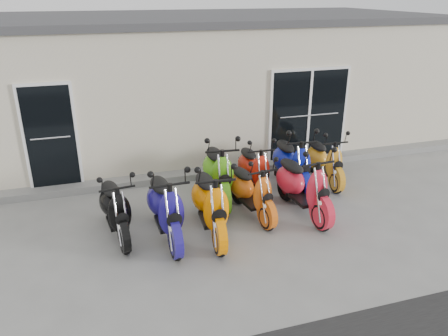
{
  "coord_description": "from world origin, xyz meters",
  "views": [
    {
      "loc": [
        -2.32,
        -6.92,
        3.97
      ],
      "look_at": [
        0.0,
        0.6,
        0.75
      ],
      "focal_mm": 35.0,
      "sensor_mm": 36.0,
      "label": 1
    }
  ],
  "objects_px": {
    "scooter_front_orange_a": "(210,195)",
    "scooter_back_blue": "(292,157)",
    "scooter_back_yellow": "(325,155)",
    "scooter_front_blue": "(165,199)",
    "scooter_front_red": "(303,178)",
    "scooter_front_orange_b": "(251,184)",
    "scooter_back_red": "(254,163)",
    "scooter_front_black": "(115,201)",
    "scooter_back_green": "(218,165)"
  },
  "relations": [
    {
      "from": "scooter_front_orange_a",
      "to": "scooter_back_blue",
      "type": "relative_size",
      "value": 1.0
    },
    {
      "from": "scooter_back_blue",
      "to": "scooter_back_yellow",
      "type": "relative_size",
      "value": 1.14
    },
    {
      "from": "scooter_front_blue",
      "to": "scooter_front_red",
      "type": "bearing_deg",
      "value": 0.85
    },
    {
      "from": "scooter_front_blue",
      "to": "scooter_back_blue",
      "type": "xyz_separation_m",
      "value": [
        2.89,
        1.19,
        0.0
      ]
    },
    {
      "from": "scooter_front_orange_b",
      "to": "scooter_back_red",
      "type": "height_order",
      "value": "scooter_back_red"
    },
    {
      "from": "scooter_front_blue",
      "to": "scooter_front_orange_a",
      "type": "bearing_deg",
      "value": -9.04
    },
    {
      "from": "scooter_back_red",
      "to": "scooter_front_black",
      "type": "bearing_deg",
      "value": -159.45
    },
    {
      "from": "scooter_back_red",
      "to": "scooter_back_yellow",
      "type": "relative_size",
      "value": 1.01
    },
    {
      "from": "scooter_back_red",
      "to": "scooter_back_yellow",
      "type": "xyz_separation_m",
      "value": [
        1.65,
        0.0,
        -0.0
      ]
    },
    {
      "from": "scooter_back_green",
      "to": "scooter_back_red",
      "type": "xyz_separation_m",
      "value": [
        0.82,
        0.13,
        -0.09
      ]
    },
    {
      "from": "scooter_front_red",
      "to": "scooter_back_green",
      "type": "height_order",
      "value": "scooter_back_green"
    },
    {
      "from": "scooter_front_blue",
      "to": "scooter_back_blue",
      "type": "bearing_deg",
      "value": 20.52
    },
    {
      "from": "scooter_front_orange_a",
      "to": "scooter_back_yellow",
      "type": "bearing_deg",
      "value": 28.67
    },
    {
      "from": "scooter_back_blue",
      "to": "scooter_front_orange_a",
      "type": "bearing_deg",
      "value": -144.02
    },
    {
      "from": "scooter_front_black",
      "to": "scooter_back_blue",
      "type": "bearing_deg",
      "value": 6.52
    },
    {
      "from": "scooter_front_red",
      "to": "scooter_back_green",
      "type": "relative_size",
      "value": 0.99
    },
    {
      "from": "scooter_front_blue",
      "to": "scooter_back_yellow",
      "type": "bearing_deg",
      "value": 17.53
    },
    {
      "from": "scooter_front_orange_b",
      "to": "scooter_front_red",
      "type": "relative_size",
      "value": 0.88
    },
    {
      "from": "scooter_front_orange_a",
      "to": "scooter_front_red",
      "type": "distance_m",
      "value": 1.86
    },
    {
      "from": "scooter_front_red",
      "to": "scooter_back_red",
      "type": "xyz_separation_m",
      "value": [
        -0.52,
        1.19,
        -0.08
      ]
    },
    {
      "from": "scooter_back_blue",
      "to": "scooter_back_yellow",
      "type": "bearing_deg",
      "value": 13.47
    },
    {
      "from": "scooter_front_blue",
      "to": "scooter_front_orange_b",
      "type": "xyz_separation_m",
      "value": [
        1.66,
        0.33,
        -0.09
      ]
    },
    {
      "from": "scooter_front_blue",
      "to": "scooter_back_blue",
      "type": "height_order",
      "value": "scooter_back_blue"
    },
    {
      "from": "scooter_back_yellow",
      "to": "scooter_front_black",
      "type": "bearing_deg",
      "value": -164.45
    },
    {
      "from": "scooter_front_orange_b",
      "to": "scooter_back_blue",
      "type": "bearing_deg",
      "value": 26.96
    },
    {
      "from": "scooter_front_black",
      "to": "scooter_front_blue",
      "type": "xyz_separation_m",
      "value": [
        0.8,
        -0.33,
        0.08
      ]
    },
    {
      "from": "scooter_front_blue",
      "to": "scooter_back_yellow",
      "type": "relative_size",
      "value": 1.14
    },
    {
      "from": "scooter_back_blue",
      "to": "scooter_front_black",
      "type": "bearing_deg",
      "value": -161.94
    },
    {
      "from": "scooter_front_orange_b",
      "to": "scooter_back_red",
      "type": "distance_m",
      "value": 1.07
    },
    {
      "from": "scooter_back_blue",
      "to": "scooter_back_yellow",
      "type": "height_order",
      "value": "scooter_back_blue"
    },
    {
      "from": "scooter_front_red",
      "to": "scooter_back_blue",
      "type": "height_order",
      "value": "scooter_back_blue"
    },
    {
      "from": "scooter_front_red",
      "to": "scooter_back_yellow",
      "type": "distance_m",
      "value": 1.65
    },
    {
      "from": "scooter_front_orange_b",
      "to": "scooter_back_red",
      "type": "relative_size",
      "value": 0.99
    },
    {
      "from": "scooter_front_orange_b",
      "to": "scooter_back_green",
      "type": "distance_m",
      "value": 0.94
    },
    {
      "from": "scooter_front_orange_b",
      "to": "scooter_front_blue",
      "type": "bearing_deg",
      "value": -176.68
    },
    {
      "from": "scooter_back_blue",
      "to": "scooter_back_green",
      "type": "bearing_deg",
      "value": -174.78
    },
    {
      "from": "scooter_back_green",
      "to": "scooter_back_blue",
      "type": "xyz_separation_m",
      "value": [
        1.62,
        0.01,
        -0.0
      ]
    },
    {
      "from": "scooter_front_black",
      "to": "scooter_front_red",
      "type": "bearing_deg",
      "value": -10.06
    },
    {
      "from": "scooter_front_red",
      "to": "scooter_back_green",
      "type": "xyz_separation_m",
      "value": [
        -1.33,
        1.06,
        0.01
      ]
    },
    {
      "from": "scooter_front_blue",
      "to": "scooter_back_green",
      "type": "bearing_deg",
      "value": 41.07
    },
    {
      "from": "scooter_front_blue",
      "to": "scooter_front_red",
      "type": "distance_m",
      "value": 2.61
    },
    {
      "from": "scooter_front_black",
      "to": "scooter_front_orange_b",
      "type": "distance_m",
      "value": 2.46
    },
    {
      "from": "scooter_front_black",
      "to": "scooter_front_orange_b",
      "type": "relative_size",
      "value": 1.02
    },
    {
      "from": "scooter_front_orange_a",
      "to": "scooter_front_orange_b",
      "type": "bearing_deg",
      "value": 28.54
    },
    {
      "from": "scooter_back_yellow",
      "to": "scooter_front_red",
      "type": "bearing_deg",
      "value": -130.31
    },
    {
      "from": "scooter_front_blue",
      "to": "scooter_front_orange_a",
      "type": "xyz_separation_m",
      "value": [
        0.75,
        -0.1,
        0.01
      ]
    },
    {
      "from": "scooter_front_orange_a",
      "to": "scooter_back_red",
      "type": "bearing_deg",
      "value": 49.89
    },
    {
      "from": "scooter_front_blue",
      "to": "scooter_back_red",
      "type": "xyz_separation_m",
      "value": [
        2.09,
        1.31,
        -0.09
      ]
    },
    {
      "from": "scooter_front_orange_a",
      "to": "scooter_front_orange_b",
      "type": "xyz_separation_m",
      "value": [
        0.91,
        0.43,
        -0.1
      ]
    },
    {
      "from": "scooter_front_blue",
      "to": "scooter_back_yellow",
      "type": "height_order",
      "value": "scooter_front_blue"
    }
  ]
}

